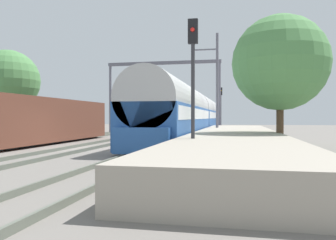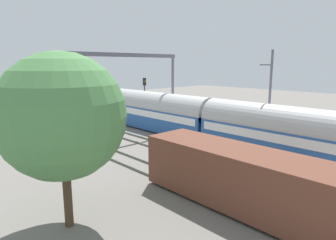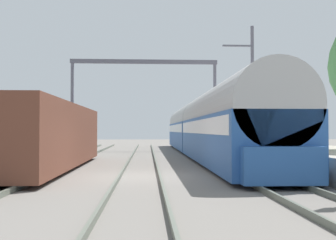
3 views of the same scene
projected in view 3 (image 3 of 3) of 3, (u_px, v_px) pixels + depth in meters
The scene contains 11 objects.
ground at pixel (140, 177), 14.81m from camera, with size 120.00×120.00×0.00m, color slate.
track_far_west at pixel (26, 175), 14.59m from camera, with size 1.52×60.00×0.16m.
track_west at pixel (140, 174), 14.81m from camera, with size 1.52×60.00×0.16m.
track_east at pixel (251, 174), 15.03m from camera, with size 1.52×60.00×0.16m.
platform at pixel (326, 160), 17.23m from camera, with size 4.40×28.00×0.90m.
passenger_train at pixel (203, 127), 27.80m from camera, with size 2.93×32.85×3.82m.
freight_car at pixel (47, 136), 17.65m from camera, with size 2.80×13.00×2.70m.
person_crossing at pixel (210, 139), 32.98m from camera, with size 0.25×0.41×1.73m.
railway_signal_far at pixel (206, 114), 39.46m from camera, with size 0.36×0.30×5.27m.
catenary_gantry at pixel (144, 85), 34.50m from camera, with size 12.75×0.28×7.86m.
catenary_pole_east_mid at pixel (252, 90), 23.87m from camera, with size 1.90×0.20×8.00m.
Camera 3 is at (0.27, -14.89, 1.73)m, focal length 42.61 mm.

